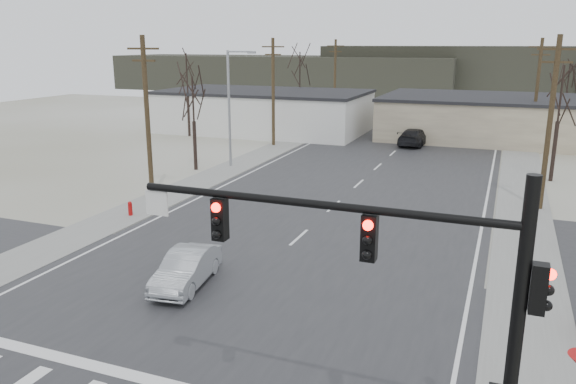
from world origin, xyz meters
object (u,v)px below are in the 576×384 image
at_px(traffic_signal_mast, 420,287).
at_px(car_far_b, 381,112).
at_px(car_far_a, 415,137).
at_px(fire_hydrant, 130,209).
at_px(sedan_crossing, 186,268).

height_order(traffic_signal_mast, car_far_b, traffic_signal_mast).
bearing_deg(car_far_a, fire_hydrant, 74.69).
bearing_deg(car_far_a, traffic_signal_mast, 105.04).
bearing_deg(fire_hydrant, sedan_crossing, -41.39).
distance_m(traffic_signal_mast, fire_hydrant, 23.39).
bearing_deg(sedan_crossing, traffic_signal_mast, -43.49).
bearing_deg(sedan_crossing, fire_hydrant, 130.45).
distance_m(fire_hydrant, sedan_crossing, 10.65).
distance_m(traffic_signal_mast, car_far_a, 43.76).
xyz_separation_m(fire_hydrant, car_far_a, (11.32, 28.86, 0.40)).
height_order(car_far_a, car_far_b, car_far_a).
bearing_deg(fire_hydrant, car_far_a, 68.58).
bearing_deg(traffic_signal_mast, fire_hydrant, 141.87).
xyz_separation_m(traffic_signal_mast, car_far_b, (-14.36, 62.67, -3.91)).
relative_size(fire_hydrant, car_far_b, 0.21).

